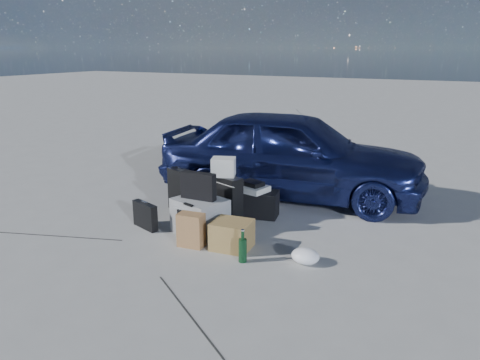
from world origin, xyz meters
name	(u,v)px	position (x,y,z in m)	size (l,w,h in m)	color
ground	(183,244)	(0.00, 0.00, 0.00)	(60.00, 60.00, 0.00)	#9E9E99
car	(292,154)	(0.42, 2.17, 0.63)	(1.49, 3.70, 1.26)	navy
pelican_case	(200,216)	(-0.01, 0.39, 0.20)	(0.56, 0.46, 0.41)	gray
laptop_bag	(198,186)	(-0.03, 0.39, 0.56)	(0.42, 0.10, 0.31)	black
briefcase	(145,215)	(-0.67, 0.20, 0.16)	(0.40, 0.09, 0.31)	black
suitcase_left	(182,190)	(-0.63, 0.93, 0.28)	(0.43, 0.15, 0.56)	black
suitcase_right	(224,199)	(0.07, 0.82, 0.29)	(0.49, 0.18, 0.59)	black
white_carton	(223,167)	(0.06, 0.82, 0.70)	(0.28, 0.22, 0.22)	silver
duffel_bag	(252,203)	(0.28, 1.17, 0.17)	(0.67, 0.29, 0.33)	black
flat_box_white	(251,188)	(0.27, 1.16, 0.37)	(0.41, 0.30, 0.07)	silver
flat_box_black	(253,183)	(0.29, 1.17, 0.43)	(0.26, 0.19, 0.06)	black
kraft_bag	(191,230)	(0.11, 0.00, 0.19)	(0.28, 0.17, 0.37)	#966A41
cardboard_box	(232,235)	(0.53, 0.16, 0.15)	(0.40, 0.35, 0.30)	olive
plastic_bag	(305,256)	(1.36, 0.16, 0.08)	(0.28, 0.24, 0.16)	white
green_bottle	(243,246)	(0.78, -0.09, 0.17)	(0.08, 0.08, 0.33)	black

